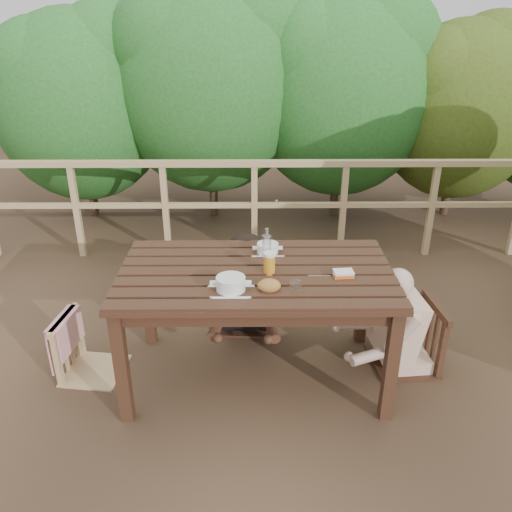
{
  "coord_description": "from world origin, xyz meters",
  "views": [
    {
      "loc": [
        -0.02,
        -2.95,
        2.31
      ],
      "look_at": [
        0.0,
        0.05,
        0.9
      ],
      "focal_mm": 36.34,
      "sensor_mm": 36.0,
      "label": 1
    }
  ],
  "objects_px": {
    "bread_roll": "(269,286)",
    "bottle": "(267,246)",
    "chair_far": "(247,271)",
    "chair_right": "(409,309)",
    "diner_right": "(417,287)",
    "butter_tub": "(343,275)",
    "beer_glass": "(269,264)",
    "tumbler": "(296,287)",
    "chair_left": "(88,322)",
    "woman": "(247,250)",
    "soup_far": "(268,249)",
    "table": "(256,326)",
    "soup_near": "(231,285)"
  },
  "relations": [
    {
      "from": "bread_roll",
      "to": "bottle",
      "type": "distance_m",
      "value": 0.39
    },
    {
      "from": "chair_far",
      "to": "chair_right",
      "type": "distance_m",
      "value": 1.26
    },
    {
      "from": "diner_right",
      "to": "butter_tub",
      "type": "bearing_deg",
      "value": 106.33
    },
    {
      "from": "diner_right",
      "to": "bread_roll",
      "type": "distance_m",
      "value": 1.11
    },
    {
      "from": "chair_right",
      "to": "bottle",
      "type": "bearing_deg",
      "value": -95.26
    },
    {
      "from": "beer_glass",
      "to": "butter_tub",
      "type": "relative_size",
      "value": 1.22
    },
    {
      "from": "diner_right",
      "to": "bread_roll",
      "type": "relative_size",
      "value": 9.02
    },
    {
      "from": "bread_roll",
      "to": "beer_glass",
      "type": "distance_m",
      "value": 0.23
    },
    {
      "from": "chair_far",
      "to": "butter_tub",
      "type": "relative_size",
      "value": 7.79
    },
    {
      "from": "diner_right",
      "to": "tumbler",
      "type": "bearing_deg",
      "value": 109.23
    },
    {
      "from": "chair_left",
      "to": "woman",
      "type": "xyz_separation_m",
      "value": [
        1.08,
        0.65,
        0.23
      ]
    },
    {
      "from": "chair_far",
      "to": "tumbler",
      "type": "bearing_deg",
      "value": -69.79
    },
    {
      "from": "chair_right",
      "to": "diner_right",
      "type": "xyz_separation_m",
      "value": [
        0.03,
        0.0,
        0.18
      ]
    },
    {
      "from": "chair_left",
      "to": "soup_far",
      "type": "height_order",
      "value": "soup_far"
    },
    {
      "from": "bread_roll",
      "to": "butter_tub",
      "type": "xyz_separation_m",
      "value": [
        0.47,
        0.17,
        -0.01
      ]
    },
    {
      "from": "beer_glass",
      "to": "bottle",
      "type": "distance_m",
      "value": 0.16
    },
    {
      "from": "chair_left",
      "to": "bread_roll",
      "type": "bearing_deg",
      "value": -96.26
    },
    {
      "from": "diner_right",
      "to": "table",
      "type": "bearing_deg",
      "value": 91.48
    },
    {
      "from": "chair_far",
      "to": "butter_tub",
      "type": "height_order",
      "value": "chair_far"
    },
    {
      "from": "tumbler",
      "to": "soup_near",
      "type": "bearing_deg",
      "value": 178.65
    },
    {
      "from": "soup_far",
      "to": "chair_right",
      "type": "bearing_deg",
      "value": -8.18
    },
    {
      "from": "table",
      "to": "chair_far",
      "type": "distance_m",
      "value": 0.68
    },
    {
      "from": "woman",
      "to": "tumbler",
      "type": "distance_m",
      "value": 1.03
    },
    {
      "from": "table",
      "to": "chair_right",
      "type": "distance_m",
      "value": 1.07
    },
    {
      "from": "soup_near",
      "to": "soup_far",
      "type": "height_order",
      "value": "soup_near"
    },
    {
      "from": "chair_far",
      "to": "soup_near",
      "type": "xyz_separation_m",
      "value": [
        -0.09,
        -0.93,
        0.38
      ]
    },
    {
      "from": "chair_far",
      "to": "butter_tub",
      "type": "xyz_separation_m",
      "value": [
        0.61,
        -0.77,
        0.36
      ]
    },
    {
      "from": "soup_far",
      "to": "bread_roll",
      "type": "bearing_deg",
      "value": -90.67
    },
    {
      "from": "soup_far",
      "to": "table",
      "type": "bearing_deg",
      "value": -106.73
    },
    {
      "from": "chair_right",
      "to": "woman",
      "type": "relative_size",
      "value": 0.7
    },
    {
      "from": "chair_right",
      "to": "beer_glass",
      "type": "xyz_separation_m",
      "value": [
        -0.98,
        -0.15,
        0.43
      ]
    },
    {
      "from": "bread_roll",
      "to": "chair_right",
      "type": "bearing_deg",
      "value": 21.15
    },
    {
      "from": "chair_left",
      "to": "soup_far",
      "type": "relative_size",
      "value": 3.33
    },
    {
      "from": "tumbler",
      "to": "butter_tub",
      "type": "height_order",
      "value": "tumbler"
    },
    {
      "from": "chair_left",
      "to": "woman",
      "type": "relative_size",
      "value": 0.64
    },
    {
      "from": "soup_near",
      "to": "chair_left",
      "type": "bearing_deg",
      "value": 163.26
    },
    {
      "from": "diner_right",
      "to": "tumbler",
      "type": "xyz_separation_m",
      "value": [
        -0.86,
        -0.39,
        0.22
      ]
    },
    {
      "from": "table",
      "to": "butter_tub",
      "type": "xyz_separation_m",
      "value": [
        0.54,
        -0.09,
        0.43
      ]
    },
    {
      "from": "chair_right",
      "to": "beer_glass",
      "type": "bearing_deg",
      "value": -86.3
    },
    {
      "from": "chair_left",
      "to": "tumbler",
      "type": "relative_size",
      "value": 10.8
    },
    {
      "from": "tumbler",
      "to": "butter_tub",
      "type": "relative_size",
      "value": 0.62
    },
    {
      "from": "woman",
      "to": "soup_near",
      "type": "relative_size",
      "value": 4.38
    },
    {
      "from": "woman",
      "to": "soup_far",
      "type": "height_order",
      "value": "woman"
    },
    {
      "from": "woman",
      "to": "tumbler",
      "type": "relative_size",
      "value": 17.01
    },
    {
      "from": "table",
      "to": "chair_far",
      "type": "xyz_separation_m",
      "value": [
        -0.06,
        0.68,
        0.07
      ]
    },
    {
      "from": "woman",
      "to": "bread_roll",
      "type": "xyz_separation_m",
      "value": [
        0.14,
        -0.95,
        0.21
      ]
    },
    {
      "from": "woman",
      "to": "soup_near",
      "type": "distance_m",
      "value": 0.98
    },
    {
      "from": "chair_left",
      "to": "bottle",
      "type": "distance_m",
      "value": 1.32
    },
    {
      "from": "chair_right",
      "to": "soup_far",
      "type": "bearing_deg",
      "value": -103.37
    },
    {
      "from": "table",
      "to": "beer_glass",
      "type": "height_order",
      "value": "beer_glass"
    }
  ]
}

